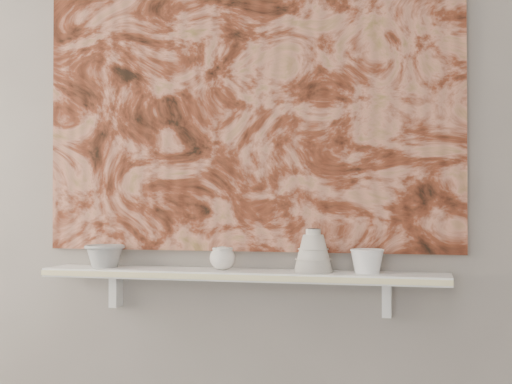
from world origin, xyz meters
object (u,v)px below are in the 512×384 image
(shelf, at_px, (240,275))
(cup_cream, at_px, (223,258))
(bowl_white, at_px, (367,261))
(bell_vessel, at_px, (313,250))
(bowl_grey, at_px, (105,256))
(painting, at_px, (246,96))

(shelf, xyz_separation_m, cup_cream, (-0.06, 0.00, 0.06))
(shelf, xyz_separation_m, bowl_white, (0.43, 0.00, 0.06))
(shelf, xyz_separation_m, bell_vessel, (0.25, 0.00, 0.09))
(bowl_white, bearing_deg, bowl_grey, 180.00)
(shelf, distance_m, painting, 0.63)
(bowl_grey, distance_m, cup_cream, 0.44)
(cup_cream, bearing_deg, bell_vessel, 0.00)
(cup_cream, distance_m, bowl_white, 0.49)
(shelf, height_order, bowl_grey, bowl_grey)
(painting, height_order, cup_cream, painting)
(bowl_grey, distance_m, bowl_white, 0.93)
(bowl_grey, height_order, bowl_white, bowl_grey)
(cup_cream, bearing_deg, bowl_grey, 180.00)
(bowl_grey, relative_size, bowl_white, 1.30)
(painting, xyz_separation_m, cup_cream, (-0.06, -0.08, -0.57))
(bowl_white, bearing_deg, painting, 169.40)
(painting, xyz_separation_m, bell_vessel, (0.25, -0.08, -0.54))
(shelf, height_order, cup_cream, cup_cream)
(shelf, bearing_deg, bell_vessel, 0.00)
(cup_cream, relative_size, bell_vessel, 0.61)
(shelf, xyz_separation_m, painting, (0.00, 0.08, 0.62))
(bowl_grey, relative_size, cup_cream, 1.63)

